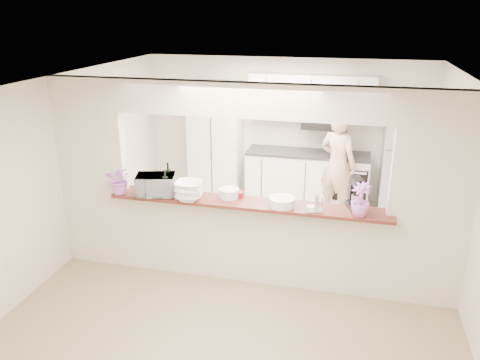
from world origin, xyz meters
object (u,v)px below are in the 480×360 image
(toaster_oven, at_px, (156,185))
(stand_mixer, at_px, (355,194))
(person, at_px, (337,165))
(refrigerator, at_px, (405,165))

(toaster_oven, distance_m, stand_mixer, 2.40)
(person, bearing_deg, toaster_oven, 75.64)
(toaster_oven, relative_size, stand_mixer, 1.26)
(person, bearing_deg, stand_mixer, 124.12)
(refrigerator, height_order, person, person)
(refrigerator, relative_size, toaster_oven, 3.62)
(stand_mixer, xyz_separation_m, person, (-0.28, 2.24, -0.38))
(toaster_oven, height_order, stand_mixer, stand_mixer)
(refrigerator, relative_size, person, 0.97)
(refrigerator, distance_m, toaster_oven, 4.24)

